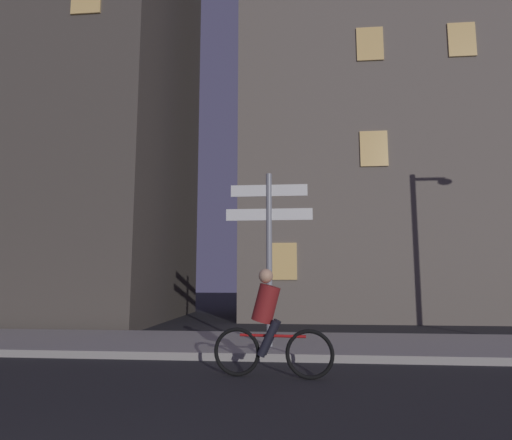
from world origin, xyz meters
The scene contains 5 objects.
sidewalk_kerb centered at (0.00, 7.39, 0.07)m, with size 40.00×3.07×0.14m, color #9E9991.
signpost centered at (1.09, 6.70, 2.23)m, with size 1.77×0.12×3.46m.
cyclist centered at (1.20, 4.66, 0.75)m, with size 1.82×0.37×1.61m.
building_left_block centered at (-9.44, 12.96, 9.23)m, with size 13.39×7.61×18.46m.
building_right_block centered at (5.76, 15.68, 8.90)m, with size 12.12×7.25×17.80m.
Camera 1 is at (1.60, -1.92, 1.48)m, focal length 30.00 mm.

